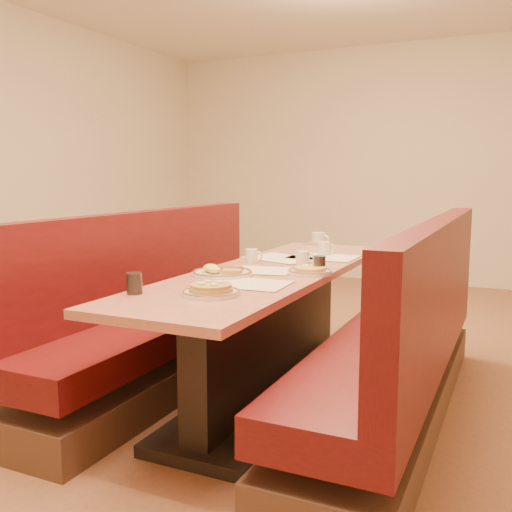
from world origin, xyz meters
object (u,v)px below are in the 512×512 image
at_px(soda_tumbler_mid, 320,264).
at_px(coffee_mug_c, 325,248).
at_px(pancake_plate, 211,291).
at_px(coffee_mug_d, 319,239).
at_px(booth_right, 401,352).
at_px(coffee_mug_a, 303,258).
at_px(diner_table, 272,334).
at_px(eggs_plate, 221,272).
at_px(soda_tumbler_near, 134,283).
at_px(booth_left, 164,322).
at_px(coffee_mug_b, 252,256).

bearing_deg(soda_tumbler_mid, coffee_mug_c, 105.80).
bearing_deg(pancake_plate, coffee_mug_d, 94.21).
bearing_deg(booth_right, coffee_mug_a, 163.21).
height_order(booth_right, pancake_plate, booth_right).
bearing_deg(diner_table, coffee_mug_d, 95.05).
relative_size(coffee_mug_c, coffee_mug_d, 0.84).
distance_m(diner_table, coffee_mug_d, 1.18).
relative_size(eggs_plate, coffee_mug_c, 2.75).
xyz_separation_m(booth_right, eggs_plate, (-0.88, -0.32, 0.41)).
height_order(diner_table, soda_tumbler_mid, soda_tumbler_mid).
distance_m(coffee_mug_c, soda_tumbler_near, 1.59).
bearing_deg(soda_tumbler_mid, soda_tumbler_near, -122.28).
height_order(coffee_mug_c, soda_tumbler_near, soda_tumbler_near).
bearing_deg(diner_table, soda_tumbler_near, -107.51).
height_order(booth_left, soda_tumbler_mid, booth_left).
xyz_separation_m(pancake_plate, soda_tumbler_near, (-0.32, -0.12, 0.03)).
bearing_deg(pancake_plate, coffee_mug_b, 104.55).
relative_size(diner_table, coffee_mug_a, 22.86).
bearing_deg(diner_table, eggs_plate, -115.30).
relative_size(eggs_plate, coffee_mug_b, 2.91).
bearing_deg(diner_table, soda_tumbler_mid, -0.25).
height_order(eggs_plate, coffee_mug_a, coffee_mug_a).
xyz_separation_m(booth_right, soda_tumbler_near, (-1.01, -0.89, 0.44)).
bearing_deg(eggs_plate, coffee_mug_a, 62.02).
bearing_deg(coffee_mug_c, eggs_plate, -122.51).
distance_m(soda_tumbler_near, soda_tumbler_mid, 1.05).
xyz_separation_m(eggs_plate, soda_tumbler_near, (-0.13, -0.57, 0.03)).
bearing_deg(booth_left, coffee_mug_a, 12.32).
distance_m(coffee_mug_b, soda_tumbler_near, 1.05).
distance_m(booth_left, coffee_mug_c, 1.14).
xyz_separation_m(booth_left, pancake_plate, (0.77, -0.77, 0.41)).
xyz_separation_m(pancake_plate, coffee_mug_c, (0.05, 1.42, 0.03)).
height_order(coffee_mug_a, coffee_mug_b, coffee_mug_a).
distance_m(booth_right, soda_tumbler_mid, 0.63).
relative_size(pancake_plate, coffee_mug_d, 1.89).
height_order(coffee_mug_b, soda_tumbler_near, soda_tumbler_near).
relative_size(coffee_mug_d, soda_tumbler_mid, 1.52).
distance_m(booth_left, coffee_mug_a, 0.97).
distance_m(diner_table, coffee_mug_b, 0.49).
bearing_deg(eggs_plate, booth_right, 19.87).
bearing_deg(coffee_mug_b, coffee_mug_a, -3.34).
bearing_deg(booth_left, pancake_plate, -44.85).
bearing_deg(diner_table, coffee_mug_b, 141.21).
height_order(diner_table, pancake_plate, pancake_plate).
height_order(soda_tumbler_near, soda_tumbler_mid, soda_tumbler_near).
height_order(eggs_plate, coffee_mug_b, coffee_mug_b).
relative_size(pancake_plate, coffee_mug_a, 2.37).
distance_m(booth_right, coffee_mug_a, 0.77).
bearing_deg(diner_table, booth_left, 180.00).
bearing_deg(coffee_mug_d, coffee_mug_c, -62.78).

